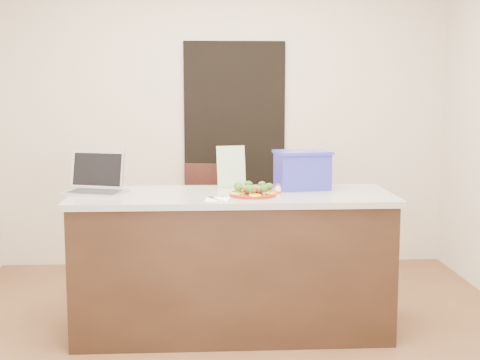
{
  "coord_description": "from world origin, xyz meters",
  "views": [
    {
      "loc": [
        -0.19,
        -3.98,
        1.6
      ],
      "look_at": [
        0.05,
        0.2,
        1.01
      ],
      "focal_mm": 50.0,
      "sensor_mm": 36.0,
      "label": 1
    }
  ],
  "objects": [
    {
      "name": "napkin",
      "position": [
        -0.1,
        0.01,
        0.92
      ],
      "size": [
        0.16,
        0.16,
        0.01
      ],
      "primitive_type": "cube",
      "rotation": [
        0.0,
        0.0,
        -0.13
      ],
      "color": "white",
      "rests_on": "island"
    },
    {
      "name": "pepper_rings",
      "position": [
        0.13,
        0.15,
        0.94
      ],
      "size": [
        0.29,
        0.28,
        0.01
      ],
      "color": "yellow",
      "rests_on": "plate"
    },
    {
      "name": "meatballs",
      "position": [
        0.12,
        0.15,
        0.96
      ],
      "size": [
        0.12,
        0.12,
        0.04
      ],
      "color": "brown",
      "rests_on": "plate"
    },
    {
      "name": "plate",
      "position": [
        0.13,
        0.15,
        0.93
      ],
      "size": [
        0.3,
        0.3,
        0.02
      ],
      "rotation": [
        0.0,
        0.0,
        -0.37
      ],
      "color": "maroon",
      "rests_on": "island"
    },
    {
      "name": "leaflet",
      "position": [
        0.01,
        0.52,
        1.06
      ],
      "size": [
        0.2,
        0.09,
        0.28
      ],
      "primitive_type": "cube",
      "rotation": [
        -0.14,
        0.0,
        0.24
      ],
      "color": "silver",
      "rests_on": "island"
    },
    {
      "name": "knife",
      "position": [
        -0.07,
        -0.0,
        0.93
      ],
      "size": [
        0.02,
        0.18,
        0.01
      ],
      "rotation": [
        0.0,
        0.0,
        0.02
      ],
      "color": "white",
      "rests_on": "napkin"
    },
    {
      "name": "doorway",
      "position": [
        0.1,
        1.98,
        1.0
      ],
      "size": [
        0.9,
        0.02,
        2.0
      ],
      "primitive_type": "cube",
      "color": "black",
      "rests_on": "ground"
    },
    {
      "name": "broccoli",
      "position": [
        0.13,
        0.15,
        0.98
      ],
      "size": [
        0.25,
        0.25,
        0.04
      ],
      "color": "#1F4412",
      "rests_on": "plate"
    },
    {
      "name": "room_shell",
      "position": [
        0.0,
        0.0,
        1.62
      ],
      "size": [
        4.0,
        4.0,
        4.0
      ],
      "color": "white",
      "rests_on": "ground"
    },
    {
      "name": "island",
      "position": [
        0.0,
        0.25,
        0.46
      ],
      "size": [
        2.06,
        0.76,
        0.92
      ],
      "color": "black",
      "rests_on": "ground"
    },
    {
      "name": "ground",
      "position": [
        0.0,
        0.0,
        0.0
      ],
      "size": [
        4.0,
        4.0,
        0.0
      ],
      "primitive_type": "plane",
      "color": "brown",
      "rests_on": "ground"
    },
    {
      "name": "blue_box",
      "position": [
        0.48,
        0.41,
        1.05
      ],
      "size": [
        0.39,
        0.31,
        0.26
      ],
      "rotation": [
        0.0,
        0.0,
        0.15
      ],
      "color": "#2B2C9E",
      "rests_on": "island"
    },
    {
      "name": "chair",
      "position": [
        -0.11,
        1.08,
        0.57
      ],
      "size": [
        0.48,
        0.49,
        1.0
      ],
      "rotation": [
        0.0,
        0.0,
        -0.1
      ],
      "color": "#351510",
      "rests_on": "ground"
    },
    {
      "name": "fork",
      "position": [
        -0.12,
        0.02,
        0.93
      ],
      "size": [
        0.07,
        0.16,
        0.0
      ],
      "rotation": [
        0.0,
        0.0,
        0.5
      ],
      "color": "#B8B7BC",
      "rests_on": "napkin"
    },
    {
      "name": "yogurt_bottle",
      "position": [
        0.28,
        0.11,
        0.95
      ],
      "size": [
        0.04,
        0.04,
        0.08
      ],
      "rotation": [
        0.0,
        0.0,
        -0.17
      ],
      "color": "silver",
      "rests_on": "island"
    },
    {
      "name": "laptop",
      "position": [
        -0.88,
        0.35,
        0.99
      ],
      "size": [
        0.43,
        0.4,
        0.26
      ],
      "rotation": [
        0.0,
        0.0,
        -0.31
      ],
      "color": "#B9BABE",
      "rests_on": "island"
    }
  ]
}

